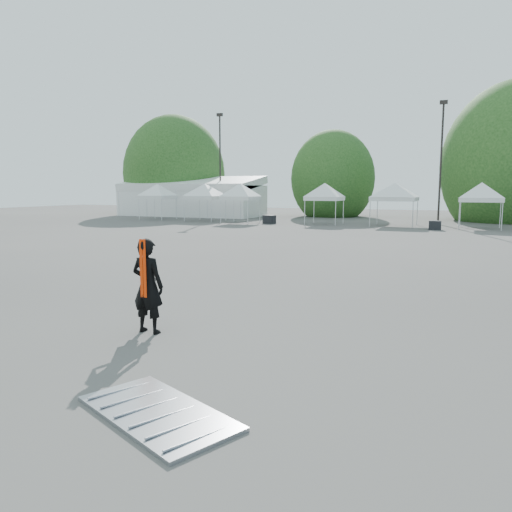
% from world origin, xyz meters
% --- Properties ---
extents(ground, '(120.00, 120.00, 0.00)m').
position_xyz_m(ground, '(0.00, 0.00, 0.00)').
color(ground, '#474442').
rests_on(ground, ground).
extents(marquee, '(15.00, 6.25, 4.23)m').
position_xyz_m(marquee, '(-22.00, 35.00, 1.97)').
color(marquee, white).
rests_on(marquee, ground).
extents(light_pole_west, '(0.60, 0.25, 10.30)m').
position_xyz_m(light_pole_west, '(-18.00, 34.00, 5.77)').
color(light_pole_west, black).
rests_on(light_pole_west, ground).
extents(light_pole_east, '(0.60, 0.25, 9.80)m').
position_xyz_m(light_pole_east, '(3.00, 32.00, 5.52)').
color(light_pole_east, black).
rests_on(light_pole_east, ground).
extents(tree_far_w, '(4.80, 4.80, 7.30)m').
position_xyz_m(tree_far_w, '(-26.00, 38.00, 4.54)').
color(tree_far_w, '#382314').
rests_on(tree_far_w, ground).
extents(tree_mid_w, '(4.16, 4.16, 6.33)m').
position_xyz_m(tree_mid_w, '(-8.00, 40.00, 3.93)').
color(tree_mid_w, '#382314').
rests_on(tree_mid_w, ground).
extents(tent_a, '(3.81, 3.81, 3.88)m').
position_xyz_m(tent_a, '(-21.68, 28.34, 3.06)').
color(tent_a, silver).
rests_on(tent_a, ground).
extents(tent_b, '(4.14, 4.14, 3.88)m').
position_xyz_m(tent_b, '(-16.51, 28.19, 3.06)').
color(tent_b, silver).
rests_on(tent_b, ground).
extents(tent_c, '(3.81, 3.81, 3.88)m').
position_xyz_m(tent_c, '(-12.45, 27.03, 3.06)').
color(tent_c, silver).
rests_on(tent_c, ground).
extents(tent_d, '(3.85, 3.85, 3.88)m').
position_xyz_m(tent_d, '(-5.51, 28.30, 3.06)').
color(tent_d, silver).
rests_on(tent_d, ground).
extents(tent_e, '(4.75, 4.75, 3.88)m').
position_xyz_m(tent_e, '(-0.08, 28.99, 3.06)').
color(tent_e, silver).
rests_on(tent_e, ground).
extents(tent_f, '(4.15, 4.15, 3.88)m').
position_xyz_m(tent_f, '(6.07, 28.35, 3.06)').
color(tent_f, silver).
rests_on(tent_f, ground).
extents(man, '(0.71, 0.47, 1.91)m').
position_xyz_m(man, '(-0.24, -3.07, 0.96)').
color(man, black).
rests_on(man, ground).
extents(barrier_mid, '(2.52, 1.93, 0.07)m').
position_xyz_m(barrier_mid, '(2.06, -6.11, 0.04)').
color(barrier_mid, '#9B9DA2').
rests_on(barrier_mid, ground).
extents(crate_west, '(1.02, 0.87, 0.70)m').
position_xyz_m(crate_west, '(-9.86, 27.13, 0.35)').
color(crate_west, black).
rests_on(crate_west, ground).
extents(crate_mid, '(0.86, 0.69, 0.64)m').
position_xyz_m(crate_mid, '(3.18, 25.94, 0.32)').
color(crate_mid, black).
rests_on(crate_mid, ground).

